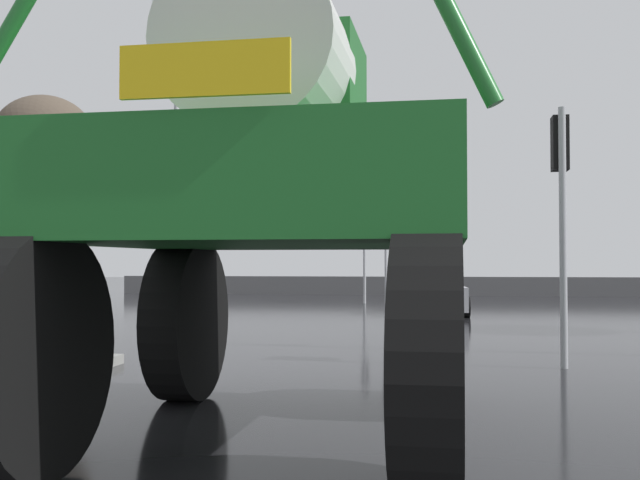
{
  "coord_description": "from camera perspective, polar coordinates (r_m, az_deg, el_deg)",
  "views": [
    {
      "loc": [
        1.76,
        0.55,
        1.59
      ],
      "look_at": [
        0.37,
        9.26,
        1.85
      ],
      "focal_mm": 42.26,
      "sensor_mm": 36.0,
      "label": 1
    }
  ],
  "objects": [
    {
      "name": "bare_tree_left",
      "position": [
        24.82,
        -20.14,
        7.11
      ],
      "size": [
        2.99,
        2.99,
        6.72
      ],
      "color": "#473828",
      "rests_on": "ground"
    },
    {
      "name": "traffic_signal_near_right",
      "position": [
        12.11,
        17.77,
        4.46
      ],
      "size": [
        0.24,
        0.54,
        3.94
      ],
      "color": "#A8AAAF",
      "rests_on": "ground"
    },
    {
      "name": "ground_plane",
      "position": [
        17.61,
        3.33,
        -6.89
      ],
      "size": [
        120.0,
        120.0,
        0.0
      ],
      "primitive_type": "plane",
      "color": "black"
    },
    {
      "name": "roadside_barrier",
      "position": [
        36.9,
        6.35,
        -3.47
      ],
      "size": [
        28.67,
        0.24,
        0.9
      ],
      "primitive_type": "cube",
      "color": "#59595B",
      "rests_on": "ground"
    },
    {
      "name": "traffic_signal_far_right",
      "position": [
        29.44,
        5.03,
        0.81
      ],
      "size": [
        0.24,
        0.55,
        3.95
      ],
      "color": "#A8AAAF",
      "rests_on": "ground"
    },
    {
      "name": "streetlight_far_left",
      "position": [
        27.95,
        -10.52,
        5.86
      ],
      "size": [
        2.3,
        0.24,
        9.5
      ],
      "color": "#A8AAAF",
      "rests_on": "ground"
    },
    {
      "name": "traffic_signal_far_left",
      "position": [
        29.51,
        3.42,
        0.0
      ],
      "size": [
        0.24,
        0.55,
        3.39
      ],
      "color": "#A8AAAF",
      "rests_on": "ground"
    },
    {
      "name": "sedan_ahead",
      "position": [
        23.44,
        8.67,
        -3.84
      ],
      "size": [
        2.06,
        4.19,
        1.52
      ],
      "rotation": [
        0.0,
        0.0,
        1.63
      ],
      "color": "#B7B7BF",
      "rests_on": "ground"
    },
    {
      "name": "traffic_signal_near_left",
      "position": [
        13.71,
        -20.24,
        3.7
      ],
      "size": [
        0.24,
        0.54,
        3.92
      ],
      "color": "#A8AAAF",
      "rests_on": "ground"
    },
    {
      "name": "bare_tree_far_center",
      "position": [
        38.37,
        7.1,
        3.8
      ],
      "size": [
        2.59,
        2.59,
        6.52
      ],
      "color": "#473828",
      "rests_on": "ground"
    },
    {
      "name": "oversize_sprayer",
      "position": [
        6.88,
        -3.49,
        2.51
      ],
      "size": [
        3.96,
        5.18,
        4.15
      ],
      "rotation": [
        0.0,
        0.0,
        1.55
      ],
      "color": "black",
      "rests_on": "ground"
    }
  ]
}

